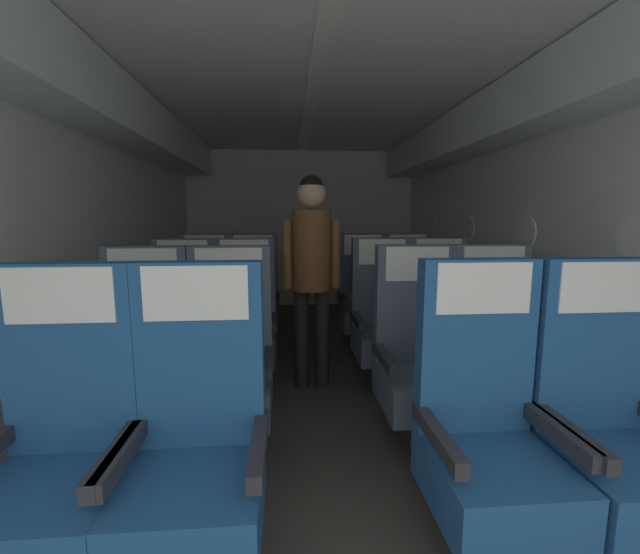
% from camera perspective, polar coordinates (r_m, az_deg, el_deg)
% --- Properties ---
extents(ground, '(3.53, 6.36, 0.02)m').
position_cam_1_polar(ground, '(3.27, -0.54, -15.18)').
color(ground, '#3D3833').
extents(fuselage_shell, '(3.41, 6.01, 2.30)m').
position_cam_1_polar(fuselage_shell, '(3.27, -0.90, 14.78)').
color(fuselage_shell, silver).
rests_on(fuselage_shell, ground).
extents(seat_a_left_window, '(0.50, 0.51, 1.13)m').
position_cam_1_polar(seat_a_left_window, '(1.79, -32.82, -20.56)').
color(seat_a_left_window, '#38383D').
rests_on(seat_a_left_window, ground).
extents(seat_a_left_aisle, '(0.50, 0.51, 1.13)m').
position_cam_1_polar(seat_a_left_aisle, '(1.64, -16.93, -22.35)').
color(seat_a_left_aisle, '#38383D').
rests_on(seat_a_left_aisle, ground).
extents(seat_a_right_aisle, '(0.50, 0.51, 1.13)m').
position_cam_1_polar(seat_a_right_aisle, '(2.02, 35.56, -17.36)').
color(seat_a_right_aisle, '#38383D').
rests_on(seat_a_right_aisle, ground).
extents(seat_a_right_window, '(0.50, 0.51, 1.13)m').
position_cam_1_polar(seat_a_right_window, '(1.78, 22.45, -19.90)').
color(seat_a_right_window, '#38383D').
rests_on(seat_a_right_window, ground).
extents(seat_b_left_window, '(0.50, 0.51, 1.13)m').
position_cam_1_polar(seat_b_left_window, '(2.51, -23.59, -11.55)').
color(seat_b_left_window, '#38383D').
rests_on(seat_b_left_window, ground).
extents(seat_b_left_aisle, '(0.50, 0.51, 1.13)m').
position_cam_1_polar(seat_b_left_aisle, '(2.39, -12.58, -12.04)').
color(seat_b_left_aisle, '#38383D').
rests_on(seat_b_left_aisle, ground).
extents(seat_b_right_aisle, '(0.50, 0.51, 1.13)m').
position_cam_1_polar(seat_b_right_aisle, '(2.68, 23.50, -10.33)').
color(seat_b_right_aisle, '#38383D').
rests_on(seat_b_right_aisle, ground).
extents(seat_b_right_window, '(0.50, 0.51, 1.13)m').
position_cam_1_polar(seat_b_right_window, '(2.49, 13.75, -11.27)').
color(seat_b_right_window, '#38383D').
rests_on(seat_b_right_window, ground).
extents(seat_c_left_window, '(0.50, 0.51, 1.13)m').
position_cam_1_polar(seat_c_left_window, '(3.28, -18.69, -6.68)').
color(seat_c_left_window, '#38383D').
rests_on(seat_c_left_window, ground).
extents(seat_c_left_aisle, '(0.50, 0.51, 1.13)m').
position_cam_1_polar(seat_c_left_aisle, '(3.22, -10.48, -6.65)').
color(seat_c_left_aisle, '#38383D').
rests_on(seat_c_left_aisle, ground).
extents(seat_c_right_aisle, '(0.50, 0.51, 1.13)m').
position_cam_1_polar(seat_c_right_aisle, '(3.41, 16.55, -6.00)').
color(seat_c_right_aisle, '#38383D').
rests_on(seat_c_right_aisle, ground).
extents(seat_c_right_window, '(0.50, 0.51, 1.13)m').
position_cam_1_polar(seat_c_right_window, '(3.27, 8.91, -6.37)').
color(seat_c_right_window, '#38383D').
rests_on(seat_c_right_window, ground).
extents(seat_d_left_window, '(0.50, 0.51, 1.13)m').
position_cam_1_polar(seat_d_left_window, '(4.11, -15.84, -3.56)').
color(seat_d_left_window, '#38383D').
rests_on(seat_d_left_window, ground).
extents(seat_d_left_aisle, '(0.50, 0.51, 1.13)m').
position_cam_1_polar(seat_d_left_aisle, '(4.04, -9.29, -3.53)').
color(seat_d_left_aisle, '#38383D').
rests_on(seat_d_left_aisle, ground).
extents(seat_d_right_aisle, '(0.50, 0.51, 1.13)m').
position_cam_1_polar(seat_d_right_aisle, '(4.19, 12.33, -3.19)').
color(seat_d_right_aisle, '#38383D').
rests_on(seat_d_right_aisle, ground).
extents(seat_d_right_window, '(0.50, 0.51, 1.13)m').
position_cam_1_polar(seat_d_right_window, '(4.08, 6.17, -3.37)').
color(seat_d_right_window, '#38383D').
rests_on(seat_d_right_window, ground).
extents(flight_attendant, '(0.43, 0.28, 1.60)m').
position_cam_1_polar(flight_attendant, '(3.02, -1.19, 2.49)').
color(flight_attendant, black).
rests_on(flight_attendant, ground).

